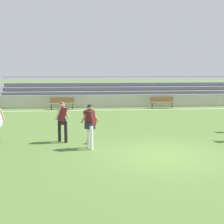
% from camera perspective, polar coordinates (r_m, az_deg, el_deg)
% --- Properties ---
extents(ground_plane, '(160.00, 160.00, 0.00)m').
position_cam_1_polar(ground_plane, '(11.39, 8.97, -7.61)').
color(ground_plane, '#4C6B30').
extents(field_line_sideline, '(44.00, 0.12, 0.01)m').
position_cam_1_polar(field_line_sideline, '(23.51, 1.16, 0.37)').
color(field_line_sideline, white).
rests_on(field_line_sideline, ground).
extents(sideline_wall, '(48.00, 0.16, 0.99)m').
position_cam_1_polar(sideline_wall, '(25.15, 0.68, 1.97)').
color(sideline_wall, '#BCB7AD').
rests_on(sideline_wall, ground).
extents(bleacher_stand, '(24.90, 2.91, 2.33)m').
position_cam_1_polar(bleacher_stand, '(28.04, 6.19, 3.51)').
color(bleacher_stand, '#9EA3AD').
rests_on(bleacher_stand, ground).
extents(bench_far_right, '(1.80, 0.40, 0.90)m').
position_cam_1_polar(bench_far_right, '(24.06, -8.89, 1.74)').
color(bench_far_right, olive).
rests_on(bench_far_right, ground).
extents(bench_near_wall_gap, '(1.80, 0.40, 0.90)m').
position_cam_1_polar(bench_near_wall_gap, '(24.84, 8.89, 1.93)').
color(bench_near_wall_gap, olive).
rests_on(bench_near_wall_gap, ground).
extents(player_dark_wide_right, '(0.73, 0.50, 1.69)m').
position_cam_1_polar(player_dark_wide_right, '(11.97, -3.95, -1.86)').
color(player_dark_wide_right, white).
rests_on(player_dark_wide_right, ground).
extents(player_dark_trailing_run, '(0.57, 0.46, 1.67)m').
position_cam_1_polar(player_dark_trailing_run, '(13.19, -8.84, -1.09)').
color(player_dark_trailing_run, black).
rests_on(player_dark_trailing_run, ground).
extents(soccer_ball, '(0.22, 0.22, 0.22)m').
position_cam_1_polar(soccer_ball, '(12.93, -4.18, -5.19)').
color(soccer_ball, yellow).
rests_on(soccer_ball, ground).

